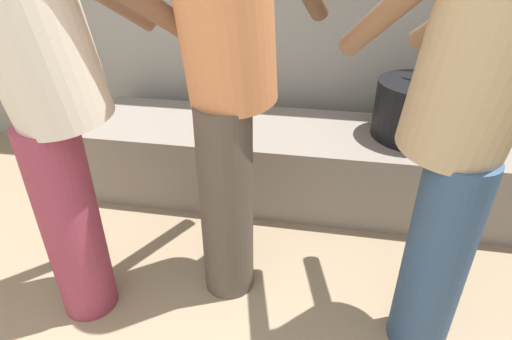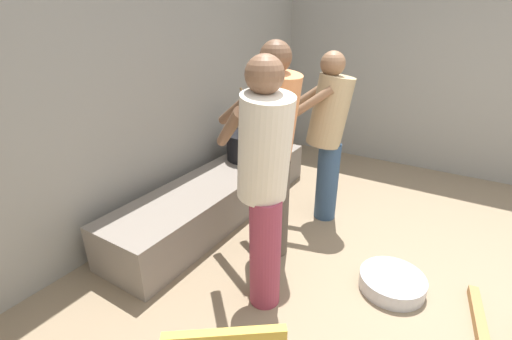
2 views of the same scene
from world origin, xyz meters
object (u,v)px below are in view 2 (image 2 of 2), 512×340
Objects in this scene: cook_in_cream_shirt at (264,176)px; cook_in_tan_shirt at (328,130)px; cook_in_orange_shirt at (274,141)px; cooking_pot_main at (248,146)px; metal_mixing_bowl at (392,282)px.

cook_in_cream_shirt reaches higher than cook_in_tan_shirt.
cook_in_tan_shirt is at bearing -11.63° from cook_in_orange_shirt.
cook_in_cream_shirt reaches higher than cooking_pot_main.
metal_mixing_bowl is at bearing -129.81° from cook_in_tan_shirt.
cooking_pot_main reaches higher than metal_mixing_bowl.
cook_in_tan_shirt is at bearing 3.19° from cook_in_cream_shirt.
cooking_pot_main is at bearing 43.61° from cook_in_orange_shirt.
cook_in_cream_shirt is at bearing -143.35° from cooking_pot_main.
cook_in_tan_shirt reaches higher than cooking_pot_main.
cook_in_orange_shirt reaches higher than cooking_pot_main.
cook_in_tan_shirt is (1.21, 0.07, -0.04)m from cook_in_cream_shirt.
cook_in_tan_shirt is 3.41× the size of metal_mixing_bowl.
metal_mixing_bowl is at bearing -53.61° from cook_in_cream_shirt.
cook_in_tan_shirt is at bearing -95.16° from cooking_pot_main.
metal_mixing_bowl is (0.54, -0.73, -0.85)m from cook_in_cream_shirt.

